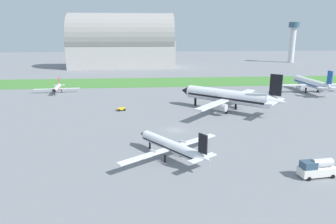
# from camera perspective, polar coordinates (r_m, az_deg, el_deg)

# --- Properties ---
(ground_plane) EXTENTS (600.00, 600.00, 0.00)m
(ground_plane) POSITION_cam_1_polar(r_m,az_deg,el_deg) (79.62, 1.43, -3.31)
(ground_plane) COLOR gray
(grass_taxiway_strip) EXTENTS (360.00, 28.00, 0.08)m
(grass_taxiway_strip) POSITION_cam_1_polar(r_m,az_deg,el_deg) (153.23, -1.53, 5.50)
(grass_taxiway_strip) COLOR #478438
(grass_taxiway_strip) RESTS_ON ground_plane
(airplane_midfield_jet) EXTENTS (29.68, 28.84, 12.82)m
(airplane_midfield_jet) POSITION_cam_1_polar(r_m,az_deg,el_deg) (98.81, 11.00, 2.76)
(airplane_midfield_jet) COLOR white
(airplane_midfield_jet) RESTS_ON ground_plane
(airplane_foreground_turboprop) EXTENTS (20.61, 18.21, 7.28)m
(airplane_foreground_turboprop) POSITION_cam_1_polar(r_m,az_deg,el_deg) (61.52, 0.61, -6.23)
(airplane_foreground_turboprop) COLOR white
(airplane_foreground_turboprop) RESTS_ON ground_plane
(airplane_taxiing_turboprop) EXTENTS (18.10, 15.52, 5.42)m
(airplane_taxiing_turboprop) POSITION_cam_1_polar(r_m,az_deg,el_deg) (134.35, -19.69, 4.16)
(airplane_taxiing_turboprop) COLOR white
(airplane_taxiing_turboprop) RESTS_ON ground_plane
(airplane_parked_jet_far) EXTENTS (28.91, 28.34, 10.22)m
(airplane_parked_jet_far) POSITION_cam_1_polar(r_m,az_deg,el_deg) (140.09, 24.78, 4.78)
(airplane_parked_jet_far) COLOR white
(airplane_parked_jet_far) RESTS_ON ground_plane
(baggage_cart_near_gate) EXTENTS (2.80, 2.40, 0.90)m
(baggage_cart_near_gate) POSITION_cam_1_polar(r_m,az_deg,el_deg) (99.64, -8.55, 0.58)
(baggage_cart_near_gate) COLOR yellow
(baggage_cart_near_gate) RESTS_ON ground_plane
(fuel_truck_midfield) EXTENTS (6.74, 3.25, 3.29)m
(fuel_truck_midfield) POSITION_cam_1_polar(r_m,az_deg,el_deg) (60.46, 25.61, -9.26)
(fuel_truck_midfield) COLOR white
(fuel_truck_midfield) RESTS_ON ground_plane
(hangar_distant) EXTENTS (69.39, 30.05, 35.65)m
(hangar_distant) POSITION_cam_1_polar(r_m,az_deg,el_deg) (215.90, -8.39, 12.42)
(hangar_distant) COLOR #BCB7B2
(hangar_distant) RESTS_ON ground_plane
(control_tower) EXTENTS (8.00, 8.00, 30.73)m
(control_tower) POSITION_cam_1_polar(r_m,az_deg,el_deg) (266.33, 21.89, 12.39)
(control_tower) COLOR silver
(control_tower) RESTS_ON ground_plane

